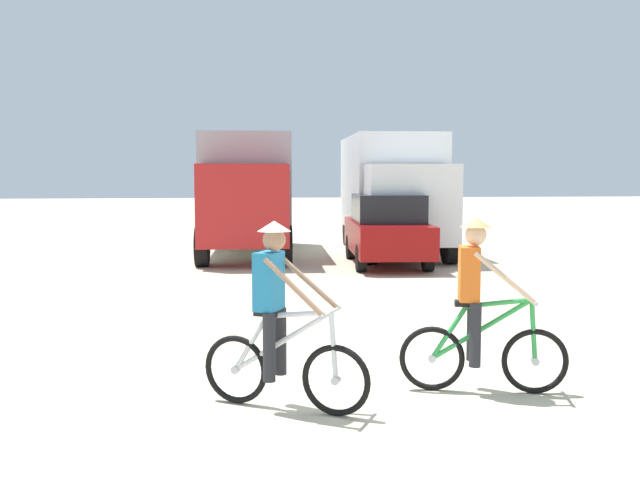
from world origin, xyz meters
name	(u,v)px	position (x,y,z in m)	size (l,w,h in m)	color
ground_plane	(355,371)	(0.00, 0.00, 0.00)	(120.00, 120.00, 0.00)	beige
box_truck_grey_hauler	(247,188)	(-1.12, 12.35, 1.87)	(2.62, 6.83, 3.35)	#9E9EA3
box_truck_avon_van	(393,187)	(3.03, 12.22, 1.87)	(2.68, 6.85, 3.35)	white
sedan_parked	(387,230)	(2.31, 9.48, 0.88)	(2.01, 4.30, 1.76)	maroon
cyclist_orange_shirt	(279,322)	(-0.93, -1.22, 0.85)	(1.56, 0.88, 1.82)	black
cyclist_cowboy_hat	(478,312)	(1.14, -0.90, 0.85)	(1.70, 0.57, 1.82)	black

